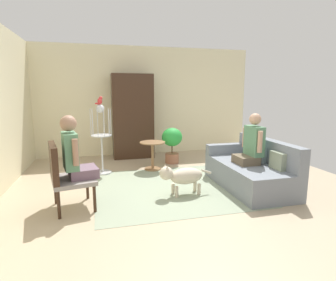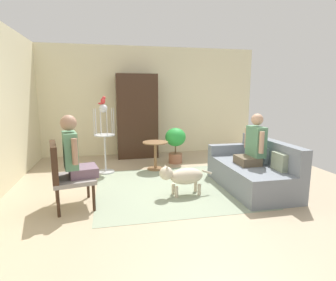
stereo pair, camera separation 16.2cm
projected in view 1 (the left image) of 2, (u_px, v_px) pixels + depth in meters
name	position (u px, v px, depth m)	size (l,w,h in m)	color
ground_plane	(169.00, 189.00, 4.78)	(7.07, 7.07, 0.00)	tan
back_wall	(142.00, 101.00, 7.40)	(6.06, 0.12, 2.85)	beige
area_rug	(173.00, 187.00, 4.86)	(2.67, 2.48, 0.01)	gray
couch	(251.00, 170.00, 4.86)	(0.93, 1.78, 0.85)	slate
armchair	(63.00, 172.00, 3.86)	(0.69, 0.77, 0.97)	#382316
person_on_couch	(252.00, 144.00, 4.75)	(0.42, 0.57, 0.87)	brown
person_on_armchair	(74.00, 153.00, 3.88)	(0.52, 0.57, 0.90)	#6E5363
round_end_table	(153.00, 152.00, 5.93)	(0.55, 0.55, 0.61)	olive
dog	(182.00, 176.00, 4.46)	(0.91, 0.31, 0.54)	beige
bird_cage_stand	(101.00, 138.00, 5.59)	(0.42, 0.42, 1.43)	silver
parrot	(100.00, 101.00, 5.46)	(0.17, 0.10, 0.16)	red
potted_plant	(172.00, 141.00, 6.47)	(0.48, 0.48, 0.84)	#996047
armoire_cabinet	(133.00, 116.00, 7.00)	(1.02, 0.56, 2.12)	#382316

